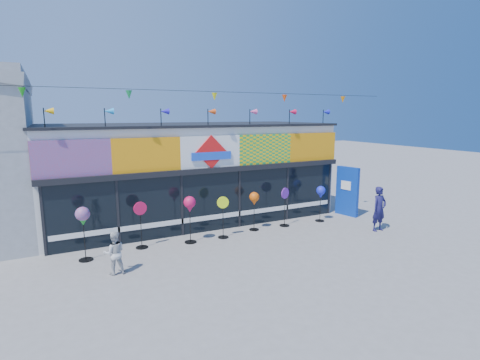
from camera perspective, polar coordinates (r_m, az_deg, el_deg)
ground at (r=11.95m, az=2.18°, el=-12.15°), size 80.00×80.00×0.00m
kite_shop at (r=16.69m, az=-7.76°, el=1.45°), size 16.00×5.70×5.31m
blue_sign at (r=17.41m, az=16.02°, el=-1.64°), size 0.40×1.11×2.20m
spinner_0 at (r=12.48m, az=-22.83°, el=-5.33°), size 0.43×0.43×1.72m
spinner_1 at (r=13.15m, az=-14.87°, el=-6.46°), size 0.45×0.41×1.61m
spinner_2 at (r=13.22m, az=-7.67°, el=-3.90°), size 0.43×0.43×1.68m
spinner_3 at (r=13.77m, az=-2.60°, el=-5.52°), size 0.43×0.40×1.55m
spinner_4 at (r=14.57m, az=2.18°, el=-3.02°), size 0.39×0.39×1.53m
spinner_5 at (r=15.28m, az=6.85°, el=-3.94°), size 0.43×0.40×1.59m
spinner_6 at (r=16.13m, az=12.21°, el=-1.96°), size 0.39×0.39×1.53m
adult_man at (r=15.54m, az=20.45°, el=-4.15°), size 0.65×0.44×1.75m
child at (r=11.38m, az=-18.59°, el=-10.48°), size 0.64×0.41×1.25m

